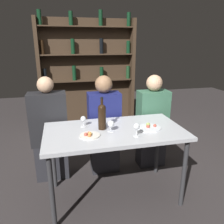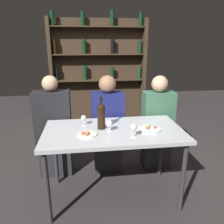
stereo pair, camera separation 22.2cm
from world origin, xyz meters
TOP-DOWN VIEW (x-y plane):
  - ground_plane at (0.00, 0.00)m, footprint 10.00×10.00m
  - dining_table at (0.00, 0.00)m, footprint 1.38×0.73m
  - wine_rack_wall at (0.00, 2.01)m, footprint 1.71×0.21m
  - wine_bottle at (-0.12, 0.05)m, footprint 0.08×0.08m
  - wine_glass_0 at (0.16, -0.20)m, footprint 0.06×0.06m
  - wine_glass_1 at (-0.29, 0.16)m, footprint 0.06×0.06m
  - wine_glass_2 at (-0.04, -0.03)m, footprint 0.07×0.07m
  - food_plate_0 at (-0.26, -0.10)m, footprint 0.19×0.19m
  - food_plate_1 at (0.35, -0.05)m, footprint 0.23×0.23m
  - seated_person_left at (-0.65, 0.53)m, footprint 0.42×0.22m
  - seated_person_center at (0.00, 0.53)m, footprint 0.39×0.22m
  - seated_person_right at (0.64, 0.53)m, footprint 0.38×0.22m

SIDE VIEW (x-z plane):
  - ground_plane at x=0.00m, z-range 0.00..0.00m
  - seated_person_right at x=0.64m, z-range -0.03..1.19m
  - seated_person_left at x=-0.65m, z-range -0.04..1.21m
  - seated_person_center at x=0.00m, z-range -0.03..1.20m
  - dining_table at x=0.00m, z-range 0.32..1.09m
  - food_plate_1 at x=0.35m, z-range 0.76..0.81m
  - food_plate_0 at x=-0.26m, z-range 0.76..0.80m
  - wine_glass_2 at x=-0.04m, z-range 0.79..0.90m
  - wine_glass_1 at x=-0.29m, z-range 0.79..0.90m
  - wine_glass_0 at x=0.16m, z-range 0.80..0.93m
  - wine_bottle at x=-0.12m, z-range 0.75..1.08m
  - wine_rack_wall at x=0.00m, z-range 0.03..2.15m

